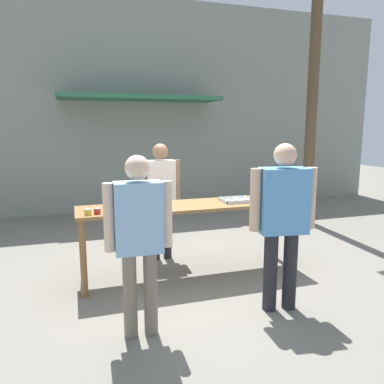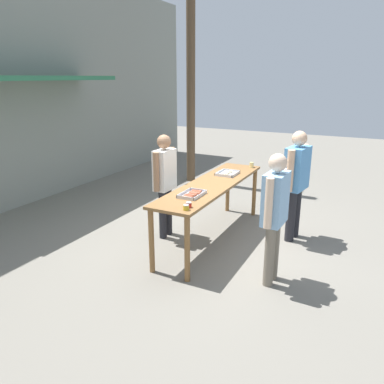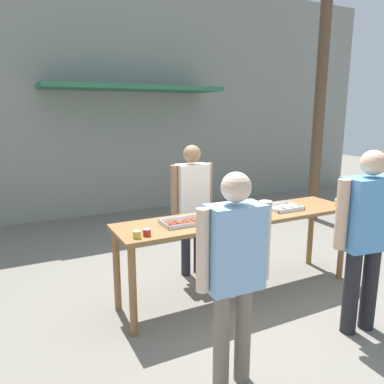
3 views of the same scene
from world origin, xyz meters
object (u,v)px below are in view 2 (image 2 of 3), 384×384
condiment_jar_ketchup (189,205)px  beer_cup (252,165)px  condiment_jar_mustard (186,207)px  person_customer_with_cup (296,177)px  person_server_behind_table (165,177)px  utility_pole (191,35)px  food_tray_sausages (192,194)px  person_customer_holding_hotdog (275,209)px  food_tray_buns (228,173)px

condiment_jar_ketchup → beer_cup: bearing=-0.4°
condiment_jar_mustard → person_customer_with_cup: size_ratio=0.04×
person_server_behind_table → utility_pole: bearing=21.0°
food_tray_sausages → person_customer_holding_hotdog: 1.17m
utility_pole → person_customer_with_cup: bearing=-128.3°
food_tray_buns → utility_pole: 3.83m
person_customer_holding_hotdog → person_customer_with_cup: (1.42, 0.06, 0.03)m
condiment_jar_mustard → person_customer_with_cup: person_customer_with_cup is taller
person_server_behind_table → beer_cup: bearing=-30.8°
food_tray_sausages → condiment_jar_mustard: size_ratio=5.60×
condiment_jar_ketchup → beer_cup: size_ratio=0.79×
condiment_jar_mustard → food_tray_sausages: bearing=19.7°
beer_cup → person_customer_holding_hotdog: person_customer_holding_hotdog is taller
food_tray_buns → person_customer_with_cup: size_ratio=0.23×
condiment_jar_mustard → person_customer_holding_hotdog: person_customer_holding_hotdog is taller
person_customer_with_cup → beer_cup: bearing=-117.5°
person_server_behind_table → person_customer_with_cup: (0.81, -1.80, 0.02)m
food_tray_buns → utility_pole: utility_pole is taller
beer_cup → person_server_behind_table: 1.71m
condiment_jar_ketchup → person_customer_holding_hotdog: person_customer_holding_hotdog is taller
condiment_jar_mustard → person_customer_with_cup: bearing=-26.7°
food_tray_sausages → food_tray_buns: bearing=-0.0°
condiment_jar_mustard → beer_cup: 2.46m
condiment_jar_ketchup → utility_pole: utility_pole is taller
food_tray_buns → condiment_jar_ketchup: condiment_jar_ketchup is taller
person_customer_with_cup → condiment_jar_ketchup: bearing=-20.3°
beer_cup → person_customer_with_cup: 1.12m
person_customer_with_cup → food_tray_buns: bearing=-81.9°
condiment_jar_mustard → utility_pole: (4.15, 2.06, 2.36)m
food_tray_sausages → utility_pole: bearing=27.3°
person_server_behind_table → utility_pole: size_ratio=0.25×
condiment_jar_mustard → condiment_jar_ketchup: same height
food_tray_sausages → person_customer_with_cup: 1.68m
person_customer_holding_hotdog → utility_pole: 5.37m
condiment_jar_mustard → beer_cup: bearing=0.0°
condiment_jar_mustard → utility_pole: size_ratio=0.01×
food_tray_buns → person_customer_holding_hotdog: bearing=-140.9°
condiment_jar_ketchup → utility_pole: 5.12m
beer_cup → person_customer_holding_hotdog: 2.29m
condiment_jar_mustard → person_server_behind_table: bearing=41.8°
person_customer_with_cup → person_customer_holding_hotdog: bearing=10.4°
utility_pole → condiment_jar_ketchup: bearing=-153.2°
person_server_behind_table → person_customer_with_cup: size_ratio=0.96×
person_server_behind_table → utility_pole: (3.15, 1.17, 2.33)m
person_customer_with_cup → food_tray_sausages: bearing=-32.7°
food_tray_buns → beer_cup: (0.65, -0.19, 0.03)m
food_tray_sausages → condiment_jar_mustard: bearing=-160.3°
food_tray_sausages → person_customer_holding_hotdog: (-0.15, -1.16, 0.04)m
condiment_jar_mustard → person_server_behind_table: person_server_behind_table is taller
food_tray_buns → condiment_jar_ketchup: size_ratio=5.27×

